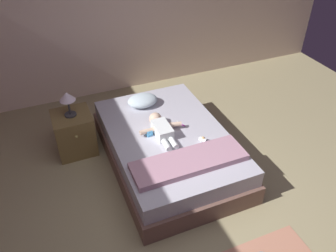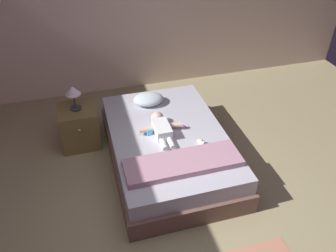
{
  "view_description": "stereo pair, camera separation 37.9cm",
  "coord_description": "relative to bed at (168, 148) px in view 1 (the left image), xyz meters",
  "views": [
    {
      "loc": [
        -1.0,
        -1.99,
        2.92
      ],
      "look_at": [
        0.23,
        0.96,
        0.55
      ],
      "focal_mm": 36.27,
      "sensor_mm": 36.0,
      "label": 1
    },
    {
      "loc": [
        -0.64,
        -2.11,
        2.92
      ],
      "look_at": [
        0.23,
        0.96,
        0.55
      ],
      "focal_mm": 36.27,
      "sensor_mm": 36.0,
      "label": 2
    }
  ],
  "objects": [
    {
      "name": "bed",
      "position": [
        0.0,
        0.0,
        0.0
      ],
      "size": [
        1.38,
        2.09,
        0.45
      ],
      "color": "brown",
      "rests_on": "ground_plane"
    },
    {
      "name": "pillow",
      "position": [
        -0.08,
        0.69,
        0.3
      ],
      "size": [
        0.4,
        0.31,
        0.14
      ],
      "color": "silver",
      "rests_on": "bed"
    },
    {
      "name": "toothbrush",
      "position": [
        0.21,
        0.1,
        0.24
      ],
      "size": [
        0.07,
        0.13,
        0.02
      ],
      "color": "#AD3CA4",
      "rests_on": "bed"
    },
    {
      "name": "lamp",
      "position": [
        -1.01,
        0.67,
        0.57
      ],
      "size": [
        0.19,
        0.19,
        0.32
      ],
      "color": "#333338",
      "rests_on": "nightstand"
    },
    {
      "name": "ground_plane",
      "position": [
        -0.23,
        -0.96,
        -0.22
      ],
      "size": [
        8.0,
        8.0,
        0.0
      ],
      "primitive_type": "plane",
      "color": "tan"
    },
    {
      "name": "wall_behind_bed",
      "position": [
        -0.23,
        2.04,
        1.21
      ],
      "size": [
        8.0,
        0.12,
        2.87
      ],
      "primitive_type": "cube",
      "color": "beige",
      "rests_on": "ground_plane"
    },
    {
      "name": "baby",
      "position": [
        -0.07,
        0.04,
        0.3
      ],
      "size": [
        0.52,
        0.62,
        0.16
      ],
      "color": "white",
      "rests_on": "bed"
    },
    {
      "name": "blanket",
      "position": [
        0.0,
        -0.58,
        0.26
      ],
      "size": [
        1.24,
        0.39,
        0.07
      ],
      "color": "#B38397",
      "rests_on": "bed"
    },
    {
      "name": "nightstand",
      "position": [
        -1.01,
        0.67,
        0.05
      ],
      "size": [
        0.47,
        0.5,
        0.55
      ],
      "color": "brown",
      "rests_on": "ground_plane"
    },
    {
      "name": "toy_block",
      "position": [
        -0.23,
        0.05,
        0.27
      ],
      "size": [
        0.09,
        0.09,
        0.07
      ],
      "color": "#4DA0D9",
      "rests_on": "bed"
    },
    {
      "name": "baby_bottle",
      "position": [
        0.31,
        -0.31,
        0.26
      ],
      "size": [
        0.09,
        0.11,
        0.08
      ],
      "color": "white",
      "rests_on": "bed"
    }
  ]
}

